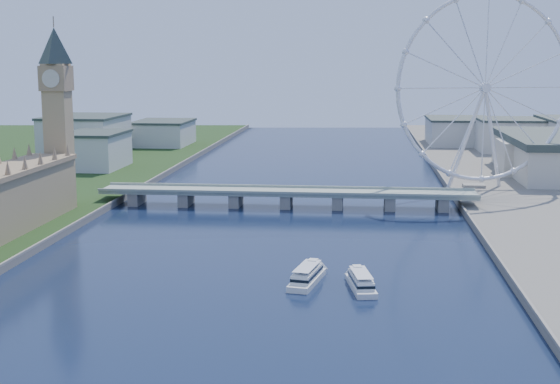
# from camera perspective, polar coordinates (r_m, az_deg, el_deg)

# --- Properties ---
(big_ben) EXTENTS (20.02, 20.02, 110.00)m
(big_ben) POSITION_cam_1_polar(r_m,az_deg,el_deg) (459.20, -16.01, 6.95)
(big_ben) COLOR tan
(big_ben) RESTS_ON ground
(westminster_bridge) EXTENTS (220.00, 22.00, 9.50)m
(westminster_bridge) POSITION_cam_1_polar(r_m,az_deg,el_deg) (456.77, 0.48, -0.26)
(westminster_bridge) COLOR gray
(westminster_bridge) RESTS_ON ground
(london_eye) EXTENTS (113.60, 39.12, 124.30)m
(london_eye) POSITION_cam_1_polar(r_m,az_deg,el_deg) (509.37, 14.77, 7.33)
(london_eye) COLOR silver
(london_eye) RESTS_ON ground
(county_hall) EXTENTS (54.00, 144.00, 35.00)m
(county_hall) POSITION_cam_1_polar(r_m,az_deg,el_deg) (599.09, 18.62, 0.95)
(county_hall) COLOR beige
(county_hall) RESTS_ON ground
(city_skyline) EXTENTS (505.00, 280.00, 32.00)m
(city_skyline) POSITION_cam_1_polar(r_m,az_deg,el_deg) (711.37, 5.62, 4.07)
(city_skyline) COLOR beige
(city_skyline) RESTS_ON ground
(tour_boat_near) EXTENTS (14.51, 33.87, 7.29)m
(tour_boat_near) POSITION_cam_1_polar(r_m,az_deg,el_deg) (302.80, 1.99, -6.67)
(tour_boat_near) COLOR white
(tour_boat_near) RESTS_ON ground
(tour_boat_far) EXTENTS (13.27, 31.90, 6.86)m
(tour_boat_far) POSITION_cam_1_polar(r_m,az_deg,el_deg) (296.82, 5.94, -7.05)
(tour_boat_far) COLOR silver
(tour_boat_far) RESTS_ON ground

